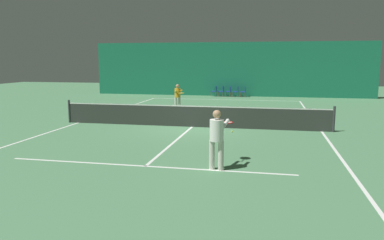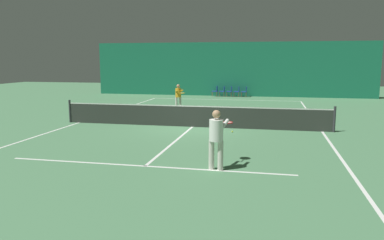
# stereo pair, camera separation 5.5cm
# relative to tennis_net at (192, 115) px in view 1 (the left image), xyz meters

# --- Properties ---
(ground_plane) EXTENTS (60.00, 60.00, 0.00)m
(ground_plane) POSITION_rel_tennis_net_xyz_m (0.00, 0.00, -0.51)
(ground_plane) COLOR #4C7F56
(backdrop_curtain) EXTENTS (23.00, 0.12, 4.40)m
(backdrop_curtain) POSITION_rel_tennis_net_xyz_m (0.00, 14.97, 1.69)
(backdrop_curtain) COLOR #196B4C
(backdrop_curtain) RESTS_ON ground
(court_line_baseline_far) EXTENTS (11.00, 0.10, 0.00)m
(court_line_baseline_far) POSITION_rel_tennis_net_xyz_m (0.00, 11.90, -0.51)
(court_line_baseline_far) COLOR white
(court_line_baseline_far) RESTS_ON ground
(court_line_service_far) EXTENTS (8.25, 0.10, 0.00)m
(court_line_service_far) POSITION_rel_tennis_net_xyz_m (0.00, 6.40, -0.51)
(court_line_service_far) COLOR white
(court_line_service_far) RESTS_ON ground
(court_line_service_near) EXTENTS (8.25, 0.10, 0.00)m
(court_line_service_near) POSITION_rel_tennis_net_xyz_m (0.00, -6.40, -0.51)
(court_line_service_near) COLOR white
(court_line_service_near) RESTS_ON ground
(court_line_sideline_left) EXTENTS (0.10, 23.80, 0.00)m
(court_line_sideline_left) POSITION_rel_tennis_net_xyz_m (-5.50, 0.00, -0.51)
(court_line_sideline_left) COLOR white
(court_line_sideline_left) RESTS_ON ground
(court_line_sideline_right) EXTENTS (0.10, 23.80, 0.00)m
(court_line_sideline_right) POSITION_rel_tennis_net_xyz_m (5.50, 0.00, -0.51)
(court_line_sideline_right) COLOR white
(court_line_sideline_right) RESTS_ON ground
(court_line_centre) EXTENTS (0.10, 12.80, 0.00)m
(court_line_centre) POSITION_rel_tennis_net_xyz_m (0.00, 0.00, -0.51)
(court_line_centre) COLOR white
(court_line_centre) RESTS_ON ground
(tennis_net) EXTENTS (12.00, 0.10, 1.07)m
(tennis_net) POSITION_rel_tennis_net_xyz_m (0.00, 0.00, 0.00)
(tennis_net) COLOR #2D332D
(tennis_net) RESTS_ON ground
(player_near) EXTENTS (0.59, 1.37, 1.63)m
(player_near) POSITION_rel_tennis_net_xyz_m (1.99, -6.29, 0.44)
(player_near) COLOR beige
(player_near) RESTS_ON ground
(player_far) EXTENTS (0.89, 1.29, 1.51)m
(player_far) POSITION_rel_tennis_net_xyz_m (-2.05, 5.65, 0.37)
(player_far) COLOR beige
(player_far) RESTS_ON ground
(courtside_chair_0) EXTENTS (0.44, 0.44, 0.84)m
(courtside_chair_0) POSITION_rel_tennis_net_xyz_m (-1.10, 14.42, -0.03)
(courtside_chair_0) COLOR brown
(courtside_chair_0) RESTS_ON ground
(courtside_chair_1) EXTENTS (0.44, 0.44, 0.84)m
(courtside_chair_1) POSITION_rel_tennis_net_xyz_m (-0.50, 14.42, -0.03)
(courtside_chair_1) COLOR brown
(courtside_chair_1) RESTS_ON ground
(courtside_chair_2) EXTENTS (0.44, 0.44, 0.84)m
(courtside_chair_2) POSITION_rel_tennis_net_xyz_m (0.10, 14.42, -0.03)
(courtside_chair_2) COLOR brown
(courtside_chair_2) RESTS_ON ground
(courtside_chair_3) EXTENTS (0.44, 0.44, 0.84)m
(courtside_chair_3) POSITION_rel_tennis_net_xyz_m (0.69, 14.42, -0.03)
(courtside_chair_3) COLOR brown
(courtside_chair_3) RESTS_ON ground
(courtside_chair_4) EXTENTS (0.44, 0.44, 0.84)m
(courtside_chair_4) POSITION_rel_tennis_net_xyz_m (1.29, 14.42, -0.03)
(courtside_chair_4) COLOR brown
(courtside_chair_4) RESTS_ON ground
(tennis_ball) EXTENTS (0.07, 0.07, 0.07)m
(tennis_ball) POSITION_rel_tennis_net_xyz_m (1.87, -0.93, -0.48)
(tennis_ball) COLOR #D1DB33
(tennis_ball) RESTS_ON ground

